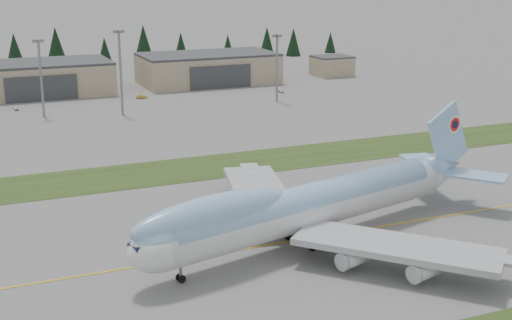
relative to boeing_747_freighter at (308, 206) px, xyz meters
name	(u,v)px	position (x,y,z in m)	size (l,w,h in m)	color
ground	(257,247)	(-8.02, 1.45, -6.12)	(7000.00, 7000.00, 0.00)	#61615E
grass_strip_far	(172,171)	(-8.02, 46.45, -6.12)	(400.00, 18.00, 0.08)	#2F4217
taxiway_line_main	(257,247)	(-8.02, 1.45, -6.12)	(400.00, 0.40, 0.02)	gold
boeing_747_freighter	(308,206)	(0.00, 0.00, 0.00)	(70.59, 58.95, 18.56)	silver
hangar_center	(36,78)	(-23.02, 151.34, -0.73)	(48.00, 26.60, 10.80)	gray
hangar_right	(208,68)	(36.98, 151.34, -0.73)	(48.00, 26.60, 10.80)	gray
control_shed	(332,66)	(86.98, 149.45, -2.32)	(14.00, 12.00, 7.60)	gray
service_vehicle_a	(16,110)	(-31.99, 127.05, -6.12)	(1.34, 3.33, 1.14)	silver
service_vehicle_b	(142,98)	(6.90, 130.57, -6.12)	(1.27, 3.61, 1.19)	#BA822E
service_vehicle_c	(281,92)	(52.89, 123.30, -6.12)	(1.53, 3.76, 1.09)	silver
conifer_belt	(42,51)	(-13.44, 213.51, 1.03)	(268.13, 14.94, 16.76)	black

